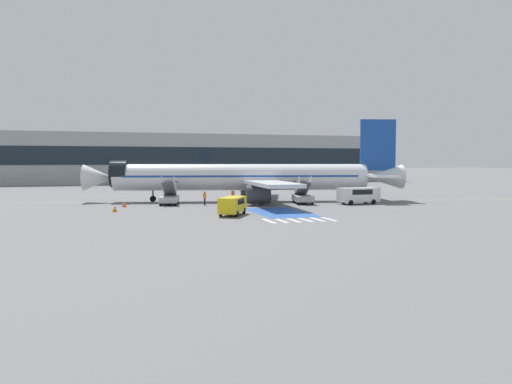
{
  "coord_description": "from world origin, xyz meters",
  "views": [
    {
      "loc": [
        -16.66,
        -67.04,
        5.52
      ],
      "look_at": [
        2.8,
        -3.28,
        1.41
      ],
      "focal_mm": 35.0,
      "sensor_mm": 36.0,
      "label": 1
    }
  ],
  "objects_px": {
    "service_van_1": "(233,204)",
    "baggage_cart": "(240,203)",
    "fuel_tanker": "(247,181)",
    "terminal_building": "(149,158)",
    "traffic_cone_1": "(115,209)",
    "ground_crew_2": "(261,197)",
    "airliner": "(247,177)",
    "boarding_stairs_forward": "(169,197)",
    "boarding_stairs_aft": "(303,196)",
    "traffic_cone_0": "(124,204)",
    "ground_crew_1": "(205,197)",
    "ground_crew_0": "(233,195)",
    "service_van_0": "(358,194)"
  },
  "relations": [
    {
      "from": "fuel_tanker",
      "to": "terminal_building",
      "type": "distance_m",
      "value": 42.71
    },
    {
      "from": "traffic_cone_1",
      "to": "ground_crew_2",
      "type": "bearing_deg",
      "value": 13.28
    },
    {
      "from": "fuel_tanker",
      "to": "traffic_cone_0",
      "type": "bearing_deg",
      "value": -124.87
    },
    {
      "from": "fuel_tanker",
      "to": "traffic_cone_0",
      "type": "relative_size",
      "value": 13.42
    },
    {
      "from": "fuel_tanker",
      "to": "baggage_cart",
      "type": "relative_size",
      "value": 3.06
    },
    {
      "from": "baggage_cart",
      "to": "ground_crew_0",
      "type": "height_order",
      "value": "ground_crew_0"
    },
    {
      "from": "service_van_1",
      "to": "baggage_cart",
      "type": "xyz_separation_m",
      "value": [
        3.92,
        11.68,
        -0.88
      ]
    },
    {
      "from": "airliner",
      "to": "boarding_stairs_aft",
      "type": "bearing_deg",
      "value": -121.6
    },
    {
      "from": "traffic_cone_0",
      "to": "terminal_building",
      "type": "relative_size",
      "value": 0.0
    },
    {
      "from": "fuel_tanker",
      "to": "ground_crew_2",
      "type": "relative_size",
      "value": 5.26
    },
    {
      "from": "airliner",
      "to": "service_van_1",
      "type": "bearing_deg",
      "value": 171.78
    },
    {
      "from": "boarding_stairs_aft",
      "to": "ground_crew_2",
      "type": "relative_size",
      "value": 3.2
    },
    {
      "from": "service_van_1",
      "to": "traffic_cone_0",
      "type": "bearing_deg",
      "value": 158.98
    },
    {
      "from": "boarding_stairs_aft",
      "to": "traffic_cone_0",
      "type": "xyz_separation_m",
      "value": [
        -22.51,
        1.69,
        -0.61
      ]
    },
    {
      "from": "service_van_1",
      "to": "ground_crew_0",
      "type": "distance_m",
      "value": 15.17
    },
    {
      "from": "boarding_stairs_aft",
      "to": "service_van_0",
      "type": "bearing_deg",
      "value": -9.82
    },
    {
      "from": "boarding_stairs_forward",
      "to": "ground_crew_0",
      "type": "relative_size",
      "value": 3.14
    },
    {
      "from": "ground_crew_1",
      "to": "baggage_cart",
      "type": "bearing_deg",
      "value": -113.42
    },
    {
      "from": "service_van_1",
      "to": "airliner",
      "type": "bearing_deg",
      "value": 99.84
    },
    {
      "from": "traffic_cone_0",
      "to": "baggage_cart",
      "type": "bearing_deg",
      "value": -4.53
    },
    {
      "from": "traffic_cone_1",
      "to": "service_van_0",
      "type": "bearing_deg",
      "value": 2.37
    },
    {
      "from": "service_van_1",
      "to": "traffic_cone_0",
      "type": "xyz_separation_m",
      "value": [
        -10.23,
        12.8,
        -0.8
      ]
    },
    {
      "from": "service_van_0",
      "to": "traffic_cone_1",
      "type": "distance_m",
      "value": 30.4
    },
    {
      "from": "service_van_1",
      "to": "ground_crew_1",
      "type": "xyz_separation_m",
      "value": [
        -0.47,
        12.34,
        -0.1
      ]
    },
    {
      "from": "airliner",
      "to": "baggage_cart",
      "type": "relative_size",
      "value": 14.72
    },
    {
      "from": "traffic_cone_0",
      "to": "fuel_tanker",
      "type": "bearing_deg",
      "value": 50.09
    },
    {
      "from": "service_van_0",
      "to": "ground_crew_2",
      "type": "xyz_separation_m",
      "value": [
        -12.32,
        3.0,
        -0.27
      ]
    },
    {
      "from": "fuel_tanker",
      "to": "service_van_0",
      "type": "xyz_separation_m",
      "value": [
        5.6,
        -32.54,
        -0.52
      ]
    },
    {
      "from": "ground_crew_1",
      "to": "traffic_cone_0",
      "type": "xyz_separation_m",
      "value": [
        -9.76,
        0.46,
        -0.7
      ]
    },
    {
      "from": "ground_crew_0",
      "to": "terminal_building",
      "type": "bearing_deg",
      "value": -16.9
    },
    {
      "from": "boarding_stairs_forward",
      "to": "ground_crew_0",
      "type": "bearing_deg",
      "value": 11.6
    },
    {
      "from": "ground_crew_1",
      "to": "airliner",
      "type": "bearing_deg",
      "value": -71.17
    },
    {
      "from": "fuel_tanker",
      "to": "terminal_building",
      "type": "xyz_separation_m",
      "value": [
        -14.7,
        39.85,
        4.46
      ]
    },
    {
      "from": "boarding_stairs_forward",
      "to": "fuel_tanker",
      "type": "relative_size",
      "value": 0.61
    },
    {
      "from": "airliner",
      "to": "ground_crew_2",
      "type": "height_order",
      "value": "airliner"
    },
    {
      "from": "traffic_cone_0",
      "to": "traffic_cone_1",
      "type": "height_order",
      "value": "traffic_cone_0"
    },
    {
      "from": "boarding_stairs_forward",
      "to": "boarding_stairs_aft",
      "type": "distance_m",
      "value": 17.26
    },
    {
      "from": "ground_crew_0",
      "to": "traffic_cone_0",
      "type": "relative_size",
      "value": 2.6
    },
    {
      "from": "service_van_0",
      "to": "terminal_building",
      "type": "relative_size",
      "value": 0.04
    },
    {
      "from": "service_van_0",
      "to": "traffic_cone_1",
      "type": "relative_size",
      "value": 8.03
    },
    {
      "from": "service_van_0",
      "to": "service_van_1",
      "type": "height_order",
      "value": "service_van_0"
    },
    {
      "from": "boarding_stairs_forward",
      "to": "service_van_1",
      "type": "distance_m",
      "value": 15.49
    },
    {
      "from": "baggage_cart",
      "to": "boarding_stairs_aft",
      "type": "bearing_deg",
      "value": -163.44
    },
    {
      "from": "traffic_cone_0",
      "to": "terminal_building",
      "type": "bearing_deg",
      "value": 82.58
    },
    {
      "from": "service_van_0",
      "to": "terminal_building",
      "type": "bearing_deg",
      "value": -165.9
    },
    {
      "from": "service_van_0",
      "to": "baggage_cart",
      "type": "height_order",
      "value": "service_van_0"
    },
    {
      "from": "ground_crew_1",
      "to": "traffic_cone_0",
      "type": "height_order",
      "value": "ground_crew_1"
    },
    {
      "from": "baggage_cart",
      "to": "ground_crew_2",
      "type": "relative_size",
      "value": 1.72
    },
    {
      "from": "traffic_cone_1",
      "to": "fuel_tanker",
      "type": "bearing_deg",
      "value": 53.76
    },
    {
      "from": "traffic_cone_0",
      "to": "boarding_stairs_aft",
      "type": "bearing_deg",
      "value": -4.28
    }
  ]
}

